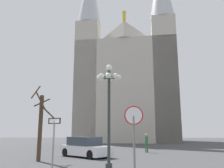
{
  "coord_description": "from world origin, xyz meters",
  "views": [
    {
      "loc": [
        2.42,
        -7.97,
        1.97
      ],
      "look_at": [
        0.85,
        18.23,
        7.21
      ],
      "focal_mm": 37.53,
      "sensor_mm": 36.0,
      "label": 1
    }
  ],
  "objects_px": {
    "parked_car_near_white": "(85,148)",
    "cathedral": "(127,82)",
    "bare_tree": "(40,124)",
    "pedestrian_walking": "(146,141)",
    "one_way_arrow_sign": "(53,141)",
    "street_lamp": "(109,96)",
    "stop_sign": "(134,129)"
  },
  "relations": [
    {
      "from": "stop_sign",
      "to": "parked_car_near_white",
      "type": "height_order",
      "value": "stop_sign"
    },
    {
      "from": "cathedral",
      "to": "one_way_arrow_sign",
      "type": "distance_m",
      "value": 35.21
    },
    {
      "from": "one_way_arrow_sign",
      "to": "parked_car_near_white",
      "type": "distance_m",
      "value": 8.86
    },
    {
      "from": "parked_car_near_white",
      "to": "pedestrian_walking",
      "type": "bearing_deg",
      "value": 38.97
    },
    {
      "from": "one_way_arrow_sign",
      "to": "street_lamp",
      "type": "bearing_deg",
      "value": 57.2
    },
    {
      "from": "one_way_arrow_sign",
      "to": "bare_tree",
      "type": "bearing_deg",
      "value": 114.96
    },
    {
      "from": "street_lamp",
      "to": "bare_tree",
      "type": "xyz_separation_m",
      "value": [
        -4.83,
        2.89,
        -1.42
      ]
    },
    {
      "from": "pedestrian_walking",
      "to": "one_way_arrow_sign",
      "type": "bearing_deg",
      "value": -110.5
    },
    {
      "from": "street_lamp",
      "to": "stop_sign",
      "type": "bearing_deg",
      "value": -71.63
    },
    {
      "from": "cathedral",
      "to": "parked_car_near_white",
      "type": "height_order",
      "value": "cathedral"
    },
    {
      "from": "stop_sign",
      "to": "one_way_arrow_sign",
      "type": "xyz_separation_m",
      "value": [
        -3.24,
        0.54,
        -0.46
      ]
    },
    {
      "from": "one_way_arrow_sign",
      "to": "pedestrian_walking",
      "type": "bearing_deg",
      "value": 69.5
    },
    {
      "from": "stop_sign",
      "to": "parked_car_near_white",
      "type": "relative_size",
      "value": 0.66
    },
    {
      "from": "cathedral",
      "to": "pedestrian_walking",
      "type": "xyz_separation_m",
      "value": [
        1.55,
        -20.9,
        -9.94
      ]
    },
    {
      "from": "cathedral",
      "to": "pedestrian_walking",
      "type": "distance_m",
      "value": 23.19
    },
    {
      "from": "stop_sign",
      "to": "one_way_arrow_sign",
      "type": "height_order",
      "value": "stop_sign"
    },
    {
      "from": "cathedral",
      "to": "parked_car_near_white",
      "type": "bearing_deg",
      "value": -97.88
    },
    {
      "from": "one_way_arrow_sign",
      "to": "street_lamp",
      "type": "xyz_separation_m",
      "value": [
        2.02,
        3.14,
        2.27
      ]
    },
    {
      "from": "cathedral",
      "to": "bare_tree",
      "type": "xyz_separation_m",
      "value": [
        -6.07,
        -27.74,
        -8.57
      ]
    },
    {
      "from": "bare_tree",
      "to": "parked_car_near_white",
      "type": "xyz_separation_m",
      "value": [
        2.61,
        2.79,
        -1.71
      ]
    },
    {
      "from": "stop_sign",
      "to": "street_lamp",
      "type": "xyz_separation_m",
      "value": [
        -1.22,
        3.68,
        1.81
      ]
    },
    {
      "from": "parked_car_near_white",
      "to": "cathedral",
      "type": "bearing_deg",
      "value": 82.12
    },
    {
      "from": "bare_tree",
      "to": "stop_sign",
      "type": "bearing_deg",
      "value": -47.33
    },
    {
      "from": "cathedral",
      "to": "one_way_arrow_sign",
      "type": "relative_size",
      "value": 14.19
    },
    {
      "from": "cathedral",
      "to": "street_lamp",
      "type": "height_order",
      "value": "cathedral"
    },
    {
      "from": "cathedral",
      "to": "bare_tree",
      "type": "distance_m",
      "value": 29.66
    },
    {
      "from": "stop_sign",
      "to": "parked_car_near_white",
      "type": "bearing_deg",
      "value": 110.18
    },
    {
      "from": "street_lamp",
      "to": "one_way_arrow_sign",
      "type": "bearing_deg",
      "value": -122.8
    },
    {
      "from": "bare_tree",
      "to": "parked_car_near_white",
      "type": "distance_m",
      "value": 4.19
    },
    {
      "from": "stop_sign",
      "to": "bare_tree",
      "type": "height_order",
      "value": "bare_tree"
    },
    {
      "from": "cathedral",
      "to": "stop_sign",
      "type": "bearing_deg",
      "value": -90.03
    },
    {
      "from": "stop_sign",
      "to": "street_lamp",
      "type": "height_order",
      "value": "street_lamp"
    }
  ]
}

